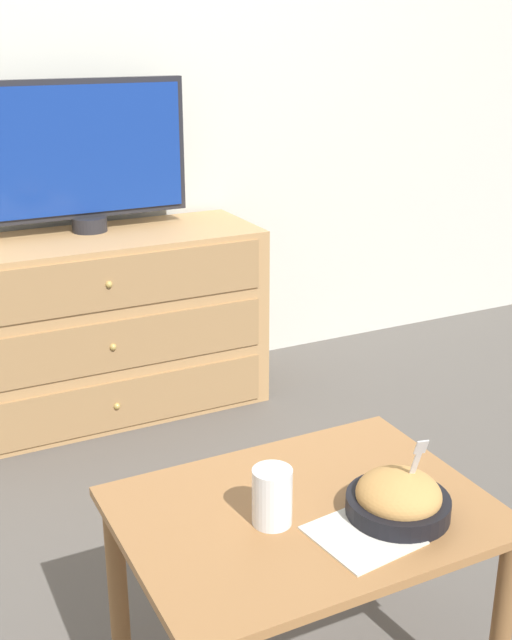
# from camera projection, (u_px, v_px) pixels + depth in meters

# --- Properties ---
(ground_plane) EXTENTS (12.00, 12.00, 0.00)m
(ground_plane) POSITION_uv_depth(u_px,v_px,m) (113.00, 380.00, 3.41)
(ground_plane) COLOR #56514C
(wall_back) EXTENTS (12.00, 0.05, 2.60)m
(wall_back) POSITION_uv_depth(u_px,v_px,m) (90.00, 60.00, 2.99)
(wall_back) COLOR silver
(wall_back) RESTS_ON ground_plane
(dresser) EXTENTS (1.26, 0.46, 0.70)m
(dresser) POSITION_uv_depth(u_px,v_px,m) (95.00, 327.00, 3.03)
(dresser) COLOR tan
(dresser) RESTS_ON ground_plane
(tv) EXTENTS (0.76, 0.13, 0.55)m
(tv) POSITION_uv_depth(u_px,v_px,m) (84.00, 153.00, 2.90)
(tv) COLOR #232328
(tv) RESTS_ON dresser
(coffee_table) EXTENTS (0.75, 0.56, 0.48)m
(coffee_table) POSITION_uv_depth(u_px,v_px,m) (305.00, 542.00, 1.67)
(coffee_table) COLOR #9E6B3D
(coffee_table) RESTS_ON ground_plane
(takeout_bowl) EXTENTS (0.21, 0.21, 0.18)m
(takeout_bowl) POSITION_uv_depth(u_px,v_px,m) (398.00, 499.00, 1.61)
(takeout_bowl) COLOR black
(takeout_bowl) RESTS_ON coffee_table
(drink_cup) EXTENTS (0.08, 0.08, 0.12)m
(drink_cup) POSITION_uv_depth(u_px,v_px,m) (272.00, 500.00, 1.58)
(drink_cup) COLOR white
(drink_cup) RESTS_ON coffee_table
(napkin) EXTENTS (0.20, 0.20, 0.00)m
(napkin) POSITION_uv_depth(u_px,v_px,m) (363.00, 535.00, 1.55)
(napkin) COLOR silver
(napkin) RESTS_ON coffee_table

